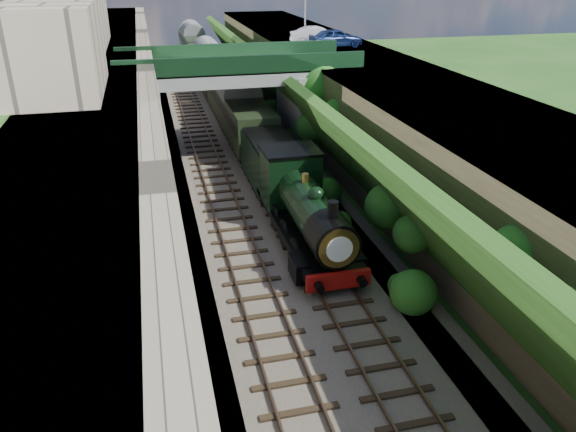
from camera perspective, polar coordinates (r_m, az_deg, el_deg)
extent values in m
plane|color=#1E4714|center=(20.02, 5.45, -15.06)|extent=(160.00, 160.00, 0.00)
cube|color=#473F38|center=(37.07, -4.66, 4.64)|extent=(10.00, 90.00, 0.20)
cube|color=#756B56|center=(35.63, -13.70, 8.93)|extent=(1.00, 90.00, 7.00)
cube|color=#262628|center=(35.81, -19.34, 8.32)|extent=(6.00, 90.00, 7.00)
cube|color=#262628|center=(38.75, 9.38, 9.97)|extent=(8.00, 90.00, 6.25)
cube|color=#1E4714|center=(37.35, 2.88, 9.04)|extent=(4.02, 90.00, 6.36)
sphere|color=#194C14|center=(17.93, 26.86, -8.71)|extent=(1.48, 1.48, 1.48)
sphere|color=#194C14|center=(19.78, 22.29, -3.66)|extent=(2.05, 2.05, 2.05)
sphere|color=#194C14|center=(22.63, 12.60, -7.60)|extent=(1.85, 1.85, 1.85)
sphere|color=#194C14|center=(24.01, 12.51, -1.78)|extent=(1.67, 1.67, 1.67)
sphere|color=#194C14|center=(26.15, 10.17, 0.94)|extent=(2.22, 2.22, 2.22)
sphere|color=#194C14|center=(29.59, 8.01, 5.64)|extent=(1.67, 1.67, 1.67)
sphere|color=#194C14|center=(31.70, 3.91, 2.41)|extent=(1.73, 1.73, 1.73)
sphere|color=#194C14|center=(35.17, 5.02, 10.13)|extent=(2.09, 2.09, 2.09)
sphere|color=#194C14|center=(37.65, 2.39, 8.91)|extent=(2.19, 2.19, 2.19)
sphere|color=#194C14|center=(40.40, 0.06, 7.97)|extent=(1.29, 1.29, 1.29)
sphere|color=#194C14|center=(43.12, 1.14, 12.62)|extent=(2.30, 2.30, 2.30)
sphere|color=#194C14|center=(46.37, -1.70, 10.48)|extent=(2.04, 2.04, 2.04)
sphere|color=#194C14|center=(48.97, -0.46, 14.64)|extent=(2.04, 2.04, 2.04)
sphere|color=#194C14|center=(51.94, -3.25, 11.79)|extent=(2.21, 2.21, 2.21)
sphere|color=#194C14|center=(54.67, -2.94, 14.02)|extent=(1.95, 1.95, 1.95)
sphere|color=#194C14|center=(57.97, -4.14, 13.69)|extent=(1.93, 1.93, 1.93)
sphere|color=#194C14|center=(60.22, -3.70, 15.59)|extent=(1.96, 1.96, 1.96)
sphere|color=#194C14|center=(62.42, -5.08, 14.16)|extent=(1.32, 1.32, 1.32)
sphere|color=#194C14|center=(66.94, -5.53, 15.25)|extent=(1.63, 1.63, 1.63)
cube|color=black|center=(36.78, -7.74, 4.55)|extent=(2.50, 90.00, 0.07)
cube|color=brown|center=(36.69, -8.87, 4.59)|extent=(0.08, 90.00, 0.14)
cube|color=brown|center=(36.83, -6.64, 4.80)|extent=(0.08, 90.00, 0.14)
cube|color=black|center=(37.22, -2.84, 5.00)|extent=(2.50, 90.00, 0.07)
cube|color=brown|center=(37.07, -3.93, 5.04)|extent=(0.08, 90.00, 0.14)
cube|color=brown|center=(37.33, -1.76, 5.23)|extent=(0.08, 90.00, 0.14)
cube|color=gray|center=(39.51, -5.22, 14.30)|extent=(16.00, 6.00, 0.90)
cube|color=black|center=(36.57, -4.54, 15.00)|extent=(16.00, 0.30, 1.20)
cube|color=black|center=(42.14, -5.92, 16.23)|extent=(16.00, 0.30, 1.20)
cube|color=gray|center=(39.67, -13.76, 9.52)|extent=(1.40, 6.40, 5.70)
cube|color=gray|center=(41.08, 1.53, 10.73)|extent=(2.40, 6.40, 5.70)
cube|color=gray|center=(44.78, -21.71, 19.56)|extent=(5.00, 10.00, 6.00)
cube|color=gray|center=(28.94, -22.71, 15.42)|extent=(4.00, 8.00, 4.00)
cylinder|color=black|center=(39.35, 3.24, 9.09)|extent=(0.30, 0.30, 4.40)
sphere|color=#194C14|center=(38.73, 3.34, 12.79)|extent=(3.60, 3.60, 3.60)
sphere|color=#194C14|center=(39.75, 3.67, 12.21)|extent=(2.40, 2.40, 2.40)
cylinder|color=gray|center=(46.92, 1.77, 20.39)|extent=(0.14, 0.14, 6.00)
imported|color=#11204C|center=(47.26, 4.86, 17.59)|extent=(4.44, 2.13, 1.46)
imported|color=silver|center=(47.96, 3.10, 17.77)|extent=(4.79, 2.32, 1.51)
cube|color=black|center=(26.48, 2.26, -2.91)|extent=(2.40, 8.40, 0.60)
cube|color=black|center=(27.09, 1.70, -0.93)|extent=(2.70, 10.00, 0.35)
cube|color=maroon|center=(22.86, 5.14, -6.53)|extent=(2.70, 0.25, 0.70)
cylinder|color=black|center=(25.85, 2.21, 0.92)|extent=(1.90, 5.60, 1.90)
cylinder|color=black|center=(23.01, 4.48, -2.30)|extent=(1.96, 1.80, 1.96)
cylinder|color=white|center=(22.19, 5.26, -3.41)|extent=(1.10, 0.05, 1.10)
cylinder|color=black|center=(22.49, 4.58, 0.43)|extent=(0.44, 0.44, 0.90)
sphere|color=black|center=(24.58, 2.89, 2.14)|extent=(0.76, 0.76, 0.76)
cylinder|color=#A57F33|center=(26.14, 1.76, 3.81)|extent=(0.32, 0.32, 0.50)
cube|color=black|center=(29.01, 0.25, 3.98)|extent=(2.75, 2.40, 2.80)
cube|color=black|center=(28.53, 0.25, 6.70)|extent=(2.85, 2.50, 0.15)
cube|color=black|center=(23.82, 1.11, -5.32)|extent=(0.60, 1.40, 0.90)
cube|color=black|center=(24.51, 6.78, -4.58)|extent=(0.60, 1.40, 0.90)
cube|color=black|center=(33.74, -1.60, 3.28)|extent=(2.30, 6.00, 0.50)
cube|color=black|center=(33.65, -1.60, 3.68)|extent=(2.60, 6.00, 0.50)
cube|color=black|center=(33.24, -1.63, 5.61)|extent=(2.70, 6.00, 2.40)
cube|color=black|center=(32.85, -1.65, 7.67)|extent=(2.50, 5.60, 0.20)
cube|color=black|center=(45.52, -5.08, 8.84)|extent=(2.30, 17.00, 0.40)
cube|color=black|center=(45.45, -5.10, 9.14)|extent=(2.50, 17.00, 0.50)
cube|color=black|center=(45.08, -5.17, 10.98)|extent=(2.80, 18.00, 2.70)
cube|color=slate|center=(44.75, -5.24, 12.85)|extent=(2.90, 18.00, 0.50)
cube|color=black|center=(63.67, -7.91, 13.28)|extent=(2.30, 17.00, 0.40)
cube|color=black|center=(63.62, -7.93, 13.50)|extent=(2.50, 17.00, 0.50)
cube|color=black|center=(63.35, -8.01, 14.83)|extent=(2.80, 18.00, 2.70)
cube|color=slate|center=(63.12, -8.09, 16.17)|extent=(2.90, 18.00, 0.50)
cube|color=black|center=(82.11, -9.52, 15.72)|extent=(2.30, 17.00, 0.40)
cube|color=black|center=(82.07, -9.54, 15.89)|extent=(2.50, 17.00, 0.50)
cube|color=black|center=(81.86, -9.61, 16.93)|extent=(2.80, 18.00, 2.70)
cube|color=slate|center=(81.68, -9.69, 17.97)|extent=(2.90, 18.00, 0.50)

